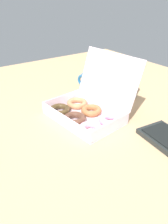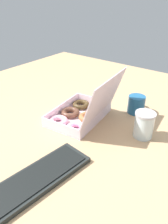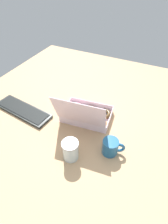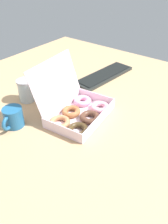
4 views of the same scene
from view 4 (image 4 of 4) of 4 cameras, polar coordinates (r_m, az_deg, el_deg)
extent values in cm
cube|color=tan|center=(102.11, -0.50, -2.41)|extent=(180.00, 180.00, 2.00)
cube|color=white|center=(102.93, -0.89, -1.21)|extent=(32.73, 23.99, 0.40)
cube|color=white|center=(91.67, -5.89, -4.78)|extent=(2.74, 20.57, 4.86)
cube|color=white|center=(112.26, 3.15, 3.85)|extent=(2.74, 20.57, 4.86)
cube|color=white|center=(97.44, 4.17, -1.82)|extent=(29.64, 3.78, 4.86)
cube|color=white|center=(106.12, -5.57, 1.62)|extent=(29.64, 3.78, 4.86)
cube|color=white|center=(101.69, -7.57, 7.89)|extent=(31.17, 10.34, 19.72)
torus|color=#42311A|center=(93.25, -1.61, -4.63)|extent=(9.23, 9.23, 2.47)
torus|color=#543325|center=(99.99, 1.54, -1.40)|extent=(10.90, 10.90, 2.75)
torus|color=#EFA4B9|center=(106.94, 4.19, 1.29)|extent=(9.73, 9.73, 2.73)
torus|color=#B0744B|center=(97.76, -6.35, -2.66)|extent=(13.03, 13.03, 2.41)
torus|color=#9D5E36|center=(104.07, -3.20, 0.24)|extent=(10.58, 10.58, 2.60)
torus|color=#F298BF|center=(111.29, -0.38, 2.92)|extent=(9.39, 9.39, 2.82)
cube|color=#222626|center=(138.68, 5.31, 9.46)|extent=(43.21, 17.79, 1.80)
cube|color=black|center=(138.19, 5.34, 9.87)|extent=(39.64, 15.34, 0.40)
cylinder|color=#215E8D|center=(100.42, -17.93, -1.26)|extent=(8.53, 8.53, 9.00)
torus|color=#215E8D|center=(97.65, -19.38, -2.79)|extent=(6.72, 3.58, 6.58)
cylinder|color=black|center=(98.79, -18.23, 0.07)|extent=(7.50, 7.50, 0.54)
cylinder|color=silver|center=(116.37, -14.81, 5.28)|extent=(8.19, 8.19, 10.58)
cylinder|color=#B2B2B7|center=(113.65, -15.25, 7.79)|extent=(8.60, 8.60, 1.00)
camera|label=1|loc=(1.30, 37.84, 22.54)|focal=35.00mm
camera|label=2|loc=(1.75, -1.65, 33.90)|focal=35.00mm
camera|label=3|loc=(1.32, -49.21, 34.19)|focal=28.00mm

